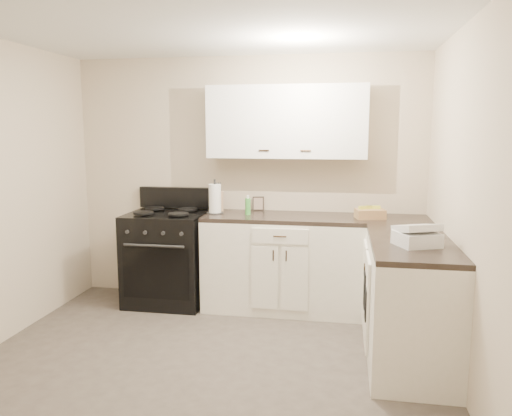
% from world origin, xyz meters
% --- Properties ---
extents(floor, '(3.60, 3.60, 0.00)m').
position_xyz_m(floor, '(0.00, 0.00, 0.00)').
color(floor, '#473F38').
rests_on(floor, ground).
extents(ceiling, '(3.60, 3.60, 0.00)m').
position_xyz_m(ceiling, '(0.00, 0.00, 2.50)').
color(ceiling, white).
rests_on(ceiling, wall_back).
extents(wall_back, '(3.60, 0.00, 3.60)m').
position_xyz_m(wall_back, '(0.00, 1.80, 1.25)').
color(wall_back, beige).
rests_on(wall_back, ground).
extents(wall_right, '(0.00, 3.60, 3.60)m').
position_xyz_m(wall_right, '(1.80, 0.00, 1.25)').
color(wall_right, beige).
rests_on(wall_right, ground).
extents(wall_front, '(3.60, 0.00, 3.60)m').
position_xyz_m(wall_front, '(0.00, -1.80, 1.25)').
color(wall_front, beige).
rests_on(wall_front, ground).
extents(base_cabinets_back, '(1.55, 0.60, 0.90)m').
position_xyz_m(base_cabinets_back, '(0.43, 1.50, 0.45)').
color(base_cabinets_back, white).
rests_on(base_cabinets_back, floor).
extents(base_cabinets_right, '(0.60, 1.90, 0.90)m').
position_xyz_m(base_cabinets_right, '(1.50, 0.85, 0.45)').
color(base_cabinets_right, white).
rests_on(base_cabinets_right, floor).
extents(countertop_back, '(1.55, 0.60, 0.04)m').
position_xyz_m(countertop_back, '(0.43, 1.50, 0.92)').
color(countertop_back, black).
rests_on(countertop_back, base_cabinets_back).
extents(countertop_right, '(0.60, 1.90, 0.04)m').
position_xyz_m(countertop_right, '(1.50, 0.85, 0.92)').
color(countertop_right, black).
rests_on(countertop_right, base_cabinets_right).
extents(upper_cabinets, '(1.55, 0.30, 0.70)m').
position_xyz_m(upper_cabinets, '(0.43, 1.65, 1.84)').
color(upper_cabinets, white).
rests_on(upper_cabinets, wall_back).
extents(stove, '(0.78, 0.67, 0.94)m').
position_xyz_m(stove, '(-0.77, 1.48, 0.46)').
color(stove, black).
rests_on(stove, floor).
extents(knife_block, '(0.10, 0.09, 0.21)m').
position_xyz_m(knife_block, '(-0.26, 1.58, 1.05)').
color(knife_block, '#D6AC84').
rests_on(knife_block, countertop_back).
extents(paper_towel, '(0.14, 0.14, 0.29)m').
position_xyz_m(paper_towel, '(-0.27, 1.51, 1.09)').
color(paper_towel, white).
rests_on(paper_towel, countertop_back).
extents(soap_bottle, '(0.06, 0.06, 0.16)m').
position_xyz_m(soap_bottle, '(0.07, 1.50, 1.02)').
color(soap_bottle, green).
rests_on(soap_bottle, countertop_back).
extents(picture_frame, '(0.12, 0.06, 0.15)m').
position_xyz_m(picture_frame, '(0.13, 1.76, 1.01)').
color(picture_frame, black).
rests_on(picture_frame, countertop_back).
extents(wicker_basket, '(0.30, 0.23, 0.09)m').
position_xyz_m(wicker_basket, '(1.24, 1.48, 0.98)').
color(wicker_basket, tan).
rests_on(wicker_basket, countertop_right).
extents(countertop_grill, '(0.35, 0.34, 0.10)m').
position_xyz_m(countertop_grill, '(1.51, 0.39, 0.99)').
color(countertop_grill, white).
rests_on(countertop_grill, countertop_right).
extents(oven_mitt_near, '(0.02, 0.14, 0.24)m').
position_xyz_m(oven_mitt_near, '(1.18, 0.45, 0.46)').
color(oven_mitt_near, black).
rests_on(oven_mitt_near, base_cabinets_right).
extents(oven_mitt_far, '(0.02, 0.16, 0.28)m').
position_xyz_m(oven_mitt_far, '(1.18, 0.66, 0.50)').
color(oven_mitt_far, black).
rests_on(oven_mitt_far, base_cabinets_right).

